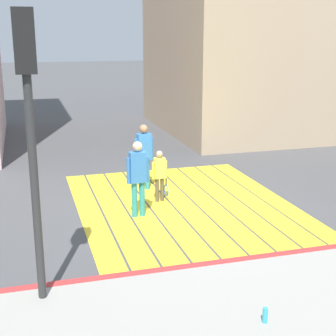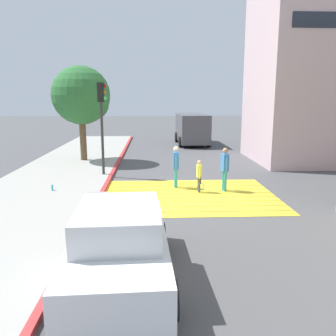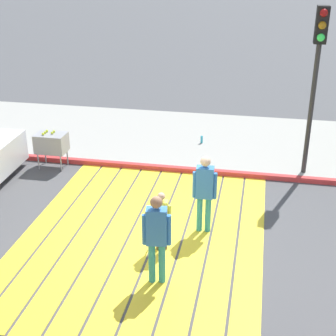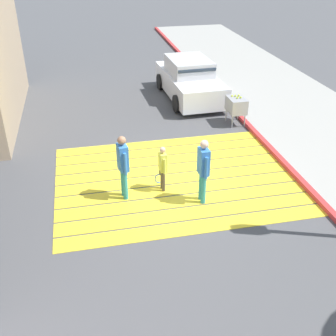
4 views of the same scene
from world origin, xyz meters
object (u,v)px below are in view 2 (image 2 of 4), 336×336
pedestrian_child_with_racket (199,174)px  traffic_light_corner (102,110)px  van_down_street (192,128)px  pedestrian_adult_trailing (225,166)px  tennis_ball_cart (96,204)px  water_bottle (52,188)px  street_tree (83,97)px  pedestrian_adult_lead (176,164)px  car_parked_near_curb (120,246)px

pedestrian_child_with_racket → traffic_light_corner: bearing=143.9°
van_down_street → pedestrian_adult_trailing: bearing=-91.3°
van_down_street → pedestrian_child_with_racket: (-1.33, -14.22, -0.58)m
tennis_ball_cart → pedestrian_adult_trailing: pedestrian_adult_trailing is taller
tennis_ball_cart → water_bottle: (-2.25, 3.74, -0.47)m
street_tree → pedestrian_adult_lead: street_tree is taller
van_down_street → tennis_ball_cart: (-4.67, -17.90, -0.58)m
car_parked_near_curb → pedestrian_adult_trailing: size_ratio=2.57×
traffic_light_corner → water_bottle: 4.31m
water_bottle → pedestrian_adult_lead: bearing=7.9°
car_parked_near_curb → traffic_light_corner: 9.89m
street_tree → pedestrian_adult_lead: (4.72, -6.06, -2.65)m
pedestrian_child_with_racket → car_parked_near_curb: bearing=-110.4°
street_tree → pedestrian_child_with_racket: 9.26m
car_parked_near_curb → tennis_ball_cart: (-0.90, 2.88, -0.04)m
tennis_ball_cart → pedestrian_adult_trailing: size_ratio=0.60×
traffic_light_corner → pedestrian_child_with_racket: (4.02, -2.93, -2.34)m
car_parked_near_curb → pedestrian_child_with_racket: car_parked_near_curb is taller
pedestrian_adult_trailing → car_parked_near_curb: bearing=-117.2°
street_tree → water_bottle: (-0.02, -6.72, -3.40)m
street_tree → pedestrian_child_with_racket: size_ratio=4.26×
van_down_street → street_tree: street_tree is taller
street_tree → pedestrian_child_with_racket: street_tree is taller
pedestrian_child_with_racket → van_down_street: bearing=84.7°
pedestrian_adult_trailing → water_bottle: bearing=-179.4°
van_down_street → pedestrian_adult_trailing: size_ratio=3.08×
tennis_ball_cart → pedestrian_child_with_racket: size_ratio=0.81×
car_parked_near_curb → pedestrian_child_with_racket: size_ratio=3.49×
traffic_light_corner → pedestrian_child_with_racket: bearing=-36.1°
car_parked_near_curb → tennis_ball_cart: car_parked_near_curb is taller
traffic_light_corner → water_bottle: bearing=-118.7°
traffic_light_corner → tennis_ball_cart: traffic_light_corner is taller
car_parked_near_curb → street_tree: (-3.13, 13.35, 2.90)m
traffic_light_corner → tennis_ball_cart: (0.68, -6.61, -2.34)m
street_tree → pedestrian_adult_trailing: 9.72m
car_parked_near_curb → street_tree: 14.02m
car_parked_near_curb → pedestrian_child_with_racket: 7.00m
tennis_ball_cart → pedestrian_adult_trailing: bearing=41.3°
tennis_ball_cart → pedestrian_adult_lead: size_ratio=0.60×
water_bottle → car_parked_near_curb: bearing=-64.6°
car_parked_near_curb → pedestrian_adult_trailing: pedestrian_adult_trailing is taller
car_parked_near_curb → traffic_light_corner: (-1.58, 9.49, 2.30)m
car_parked_near_curb → tennis_ball_cart: bearing=107.3°
water_bottle → pedestrian_adult_trailing: (6.60, 0.07, 0.76)m
traffic_light_corner → pedestrian_adult_trailing: bearing=-29.0°
van_down_street → traffic_light_corner: (-5.35, -11.30, 1.76)m
water_bottle → traffic_light_corner: bearing=61.3°
van_down_street → pedestrian_adult_trailing: 14.09m
traffic_light_corner → pedestrian_adult_lead: bearing=-34.8°
street_tree → van_down_street: bearing=47.2°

